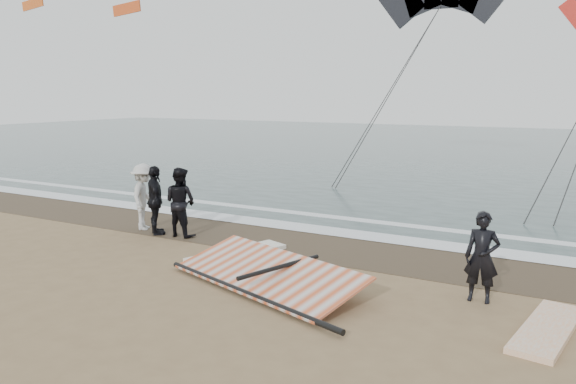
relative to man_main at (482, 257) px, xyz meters
The scene contains 11 objects.
ground 4.14m from the man_main, 143.42° to the right, with size 120.00×120.00×0.00m, color #8C704C.
sea 30.77m from the man_main, 96.08° to the left, with size 120.00×54.00×0.02m, color #233838.
wet_sand 3.96m from the man_main, 147.41° to the left, with size 120.00×2.80×0.01m, color #4C3D2B.
foam_near 4.84m from the man_main, 133.09° to the left, with size 120.00×0.90×0.01m, color white.
foam_far 6.18m from the man_main, 122.15° to the left, with size 120.00×0.45×0.01m, color white.
man_main is the anchor object (origin of this frame).
board_white 1.71m from the man_main, 35.60° to the right, with size 0.69×2.46×0.10m, color white.
board_cream 5.69m from the man_main, behind, with size 0.68×2.54×0.11m, color white.
trio_cluster 8.84m from the man_main, behind, with size 2.46×1.54×1.89m.
sail_rig 4.14m from the man_main, 164.71° to the right, with size 4.68×3.01×0.52m.
distant_kites 47.67m from the man_main, 143.49° to the left, with size 20.76×4.12×3.06m.
Camera 1 is at (4.94, -8.00, 3.81)m, focal length 35.00 mm.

